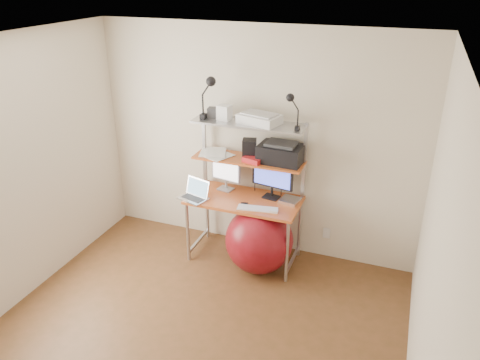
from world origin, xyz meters
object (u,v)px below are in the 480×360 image
at_px(printer, 281,153).
at_px(laptop, 195,194).
at_px(monitor_silver, 226,172).
at_px(exercise_ball, 259,240).
at_px(monitor_black, 272,177).

bearing_deg(printer, laptop, -155.29).
xyz_separation_m(monitor_silver, printer, (0.61, 0.01, 0.30)).
distance_m(monitor_silver, printer, 0.68).
height_order(laptop, printer, printer).
xyz_separation_m(printer, exercise_ball, (-0.12, -0.31, -0.89)).
relative_size(printer, exercise_ball, 0.65).
xyz_separation_m(monitor_silver, monitor_black, (0.53, -0.01, 0.02)).
bearing_deg(printer, monitor_black, -162.61).
xyz_separation_m(laptop, exercise_ball, (0.72, 0.02, -0.42)).
bearing_deg(monitor_silver, printer, 12.22).
bearing_deg(laptop, monitor_silver, 72.35).
relative_size(monitor_black, exercise_ball, 0.65).
distance_m(monitor_black, exercise_ball, 0.68).
height_order(monitor_black, exercise_ball, monitor_black).
bearing_deg(monitor_silver, laptop, -113.37).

